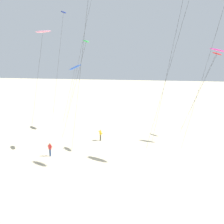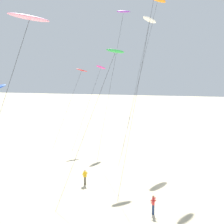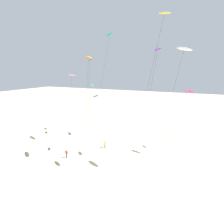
{
  "view_description": "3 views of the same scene",
  "coord_description": "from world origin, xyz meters",
  "views": [
    {
      "loc": [
        8.12,
        -27.74,
        11.67
      ],
      "look_at": [
        0.7,
        5.58,
        5.21
      ],
      "focal_mm": 44.74,
      "sensor_mm": 36.0,
      "label": 1
    },
    {
      "loc": [
        -27.94,
        0.05,
        11.62
      ],
      "look_at": [
        2.7,
        8.53,
        7.31
      ],
      "focal_mm": 43.33,
      "sensor_mm": 36.0,
      "label": 2
    },
    {
      "loc": [
        17.72,
        -26.85,
        16.86
      ],
      "look_at": [
        1.57,
        6.25,
        9.15
      ],
      "focal_mm": 32.65,
      "sensor_mm": 36.0,
      "label": 3
    }
  ],
  "objects": [
    {
      "name": "kite_green",
      "position": [
        -2.99,
        6.74,
        13.61
      ],
      "size": [
        6.05,
        4.85,
        14.21
      ],
      "color": "green",
      "rests_on": "ground"
    },
    {
      "name": "kite_navy",
      "position": [
        -10.79,
        18.94,
        19.15
      ],
      "size": [
        5.21,
        4.11,
        19.97
      ],
      "color": "navy",
      "rests_on": "ground"
    },
    {
      "name": "kite_magenta",
      "position": [
        13.69,
        13.47,
        12.75
      ],
      "size": [
        5.65,
        4.07,
        13.33
      ],
      "color": "#D8339E",
      "rests_on": "ground"
    },
    {
      "name": "kite_white",
      "position": [
        13.58,
        5.77,
        19.68
      ],
      "size": [
        5.72,
        4.32,
        20.41
      ],
      "color": "white",
      "rests_on": "ground"
    },
    {
      "name": "kite_orange",
      "position": [
        -1.43,
        3.35,
        18.76
      ],
      "size": [
        4.89,
        3.88,
        19.35
      ],
      "color": "orange",
      "rests_on": "ground"
    },
    {
      "name": "kite_purple",
      "position": [
        8.96,
        8.7,
        19.91
      ],
      "size": [
        4.75,
        3.74,
        20.49
      ],
      "color": "purple",
      "rests_on": "ground"
    },
    {
      "name": "kite_red",
      "position": [
        14.07,
        16.99,
        12.21
      ],
      "size": [
        5.29,
        4.25,
        12.82
      ],
      "color": "red",
      "rests_on": "ground"
    },
    {
      "name": "kite_yellow",
      "position": [
        10.84,
        3.79,
        24.11
      ],
      "size": [
        7.28,
        5.5,
        24.92
      ],
      "color": "yellow",
      "rests_on": "ground"
    },
    {
      "name": "kite_pink",
      "position": [
        -10.73,
        10.8,
        15.52
      ],
      "size": [
        6.24,
        4.43,
        15.78
      ],
      "color": "pink",
      "rests_on": "ground"
    },
    {
      "name": "kite_teal",
      "position": [
        -4.43,
        17.14,
        24.27
      ],
      "size": [
        9.43,
        7.11,
        25.13
      ],
      "color": "teal",
      "rests_on": "ground"
    },
    {
      "name": "kite_flyer_nearest",
      "position": [
        -6.36,
        2.42,
        0.89
      ],
      "size": [
        0.61,
        0.59,
        1.67
      ],
      "color": "navy",
      "rests_on": "ground"
    },
    {
      "name": "kite_flyer_middle",
      "position": [
        -2.07,
        10.22,
        0.89
      ],
      "size": [
        0.71,
        0.72,
        1.67
      ],
      "color": "#4C4738",
      "rests_on": "ground"
    },
    {
      "name": "ground_plane",
      "position": [
        0.0,
        0.0,
        0.0
      ],
      "size": [
        260.0,
        260.0,
        0.0
      ],
      "primitive_type": "plane",
      "color": "beige"
    },
    {
      "name": "kite_blue",
      "position": [
        -8.13,
        16.77,
        10.29
      ],
      "size": [
        5.28,
        3.98,
        11.01
      ],
      "color": "blue",
      "rests_on": "ground"
    }
  ]
}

